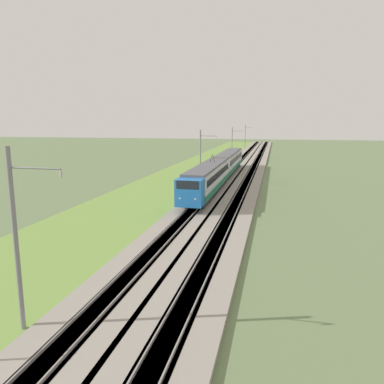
{
  "coord_description": "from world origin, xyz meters",
  "views": [
    {
      "loc": [
        -6.59,
        -8.24,
        9.35
      ],
      "look_at": [
        30.33,
        0.0,
        2.23
      ],
      "focal_mm": 35.0,
      "sensor_mm": 36.0,
      "label": 1
    }
  ],
  "objects_px": {
    "catenary_mast_mid": "(201,157)",
    "catenary_mast_far": "(232,143)",
    "catenary_mast_distant": "(245,136)",
    "passenger_train": "(220,168)",
    "catenary_mast_near": "(17,240)"
  },
  "relations": [
    {
      "from": "catenary_mast_far",
      "to": "catenary_mast_distant",
      "type": "distance_m",
      "value": 40.73
    },
    {
      "from": "catenary_mast_mid",
      "to": "catenary_mast_distant",
      "type": "height_order",
      "value": "catenary_mast_distant"
    },
    {
      "from": "passenger_train",
      "to": "catenary_mast_far",
      "type": "xyz_separation_m",
      "value": [
        38.18,
        2.55,
        1.75
      ]
    },
    {
      "from": "passenger_train",
      "to": "catenary_mast_distant",
      "type": "height_order",
      "value": "catenary_mast_distant"
    },
    {
      "from": "catenary_mast_mid",
      "to": "catenary_mast_far",
      "type": "distance_m",
      "value": 40.73
    },
    {
      "from": "catenary_mast_near",
      "to": "catenary_mast_mid",
      "type": "relative_size",
      "value": 1.02
    },
    {
      "from": "catenary_mast_distant",
      "to": "catenary_mast_mid",
      "type": "bearing_deg",
      "value": -180.0
    },
    {
      "from": "catenary_mast_mid",
      "to": "catenary_mast_distant",
      "type": "bearing_deg",
      "value": 0.0
    },
    {
      "from": "catenary_mast_far",
      "to": "catenary_mast_distant",
      "type": "xyz_separation_m",
      "value": [
        40.73,
        0.0,
        0.14
      ]
    },
    {
      "from": "catenary_mast_mid",
      "to": "catenary_mast_near",
      "type": "bearing_deg",
      "value": 180.0
    },
    {
      "from": "catenary_mast_near",
      "to": "catenary_mast_mid",
      "type": "height_order",
      "value": "catenary_mast_near"
    },
    {
      "from": "catenary_mast_mid",
      "to": "catenary_mast_far",
      "type": "relative_size",
      "value": 1.03
    },
    {
      "from": "catenary_mast_distant",
      "to": "catenary_mast_far",
      "type": "bearing_deg",
      "value": -180.0
    },
    {
      "from": "catenary_mast_far",
      "to": "catenary_mast_distant",
      "type": "relative_size",
      "value": 0.97
    },
    {
      "from": "catenary_mast_near",
      "to": "catenary_mast_distant",
      "type": "bearing_deg",
      "value": -0.0
    }
  ]
}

